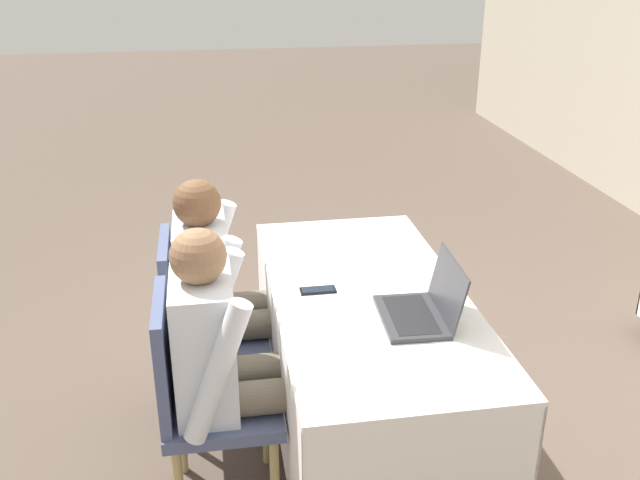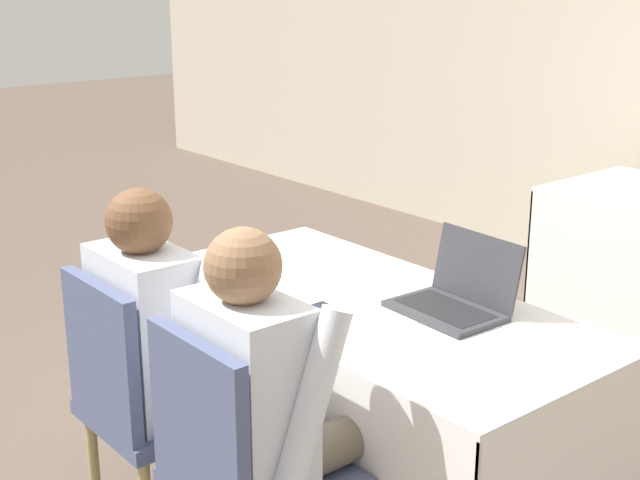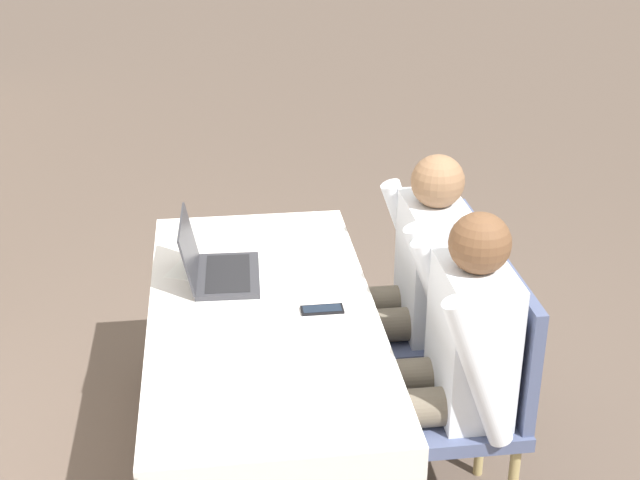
{
  "view_description": "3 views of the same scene",
  "coord_description": "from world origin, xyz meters",
  "px_view_note": "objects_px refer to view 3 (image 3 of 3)",
  "views": [
    {
      "loc": [
        2.54,
        -0.62,
        2.09
      ],
      "look_at": [
        0.0,
        -0.2,
        0.98
      ],
      "focal_mm": 40.0,
      "sensor_mm": 36.0,
      "label": 1
    },
    {
      "loc": [
        2.02,
        -1.87,
        1.78
      ],
      "look_at": [
        0.0,
        -0.2,
        0.98
      ],
      "focal_mm": 50.0,
      "sensor_mm": 36.0,
      "label": 2
    },
    {
      "loc": [
        -2.71,
        0.14,
        2.26
      ],
      "look_at": [
        0.0,
        -0.2,
        0.98
      ],
      "focal_mm": 50.0,
      "sensor_mm": 36.0,
      "label": 3
    }
  ],
  "objects_px": {
    "cell_phone": "(322,309)",
    "chair_near_right": "(436,314)",
    "chair_near_left": "(475,392)",
    "laptop": "(216,267)",
    "person_white_shirt": "(412,280)",
    "person_checkered_shirt": "(448,355)"
  },
  "relations": [
    {
      "from": "cell_phone",
      "to": "chair_near_right",
      "type": "distance_m",
      "value": 0.63
    },
    {
      "from": "chair_near_left",
      "to": "chair_near_right",
      "type": "relative_size",
      "value": 1.0
    },
    {
      "from": "chair_near_left",
      "to": "chair_near_right",
      "type": "xyz_separation_m",
      "value": [
        0.54,
        0.0,
        0.0
      ]
    },
    {
      "from": "laptop",
      "to": "chair_near_right",
      "type": "xyz_separation_m",
      "value": [
        0.02,
        -0.85,
        -0.28
      ]
    },
    {
      "from": "person_white_shirt",
      "to": "person_checkered_shirt",
      "type": "bearing_deg",
      "value": 0.0
    },
    {
      "from": "person_checkered_shirt",
      "to": "person_white_shirt",
      "type": "bearing_deg",
      "value": -180.0
    },
    {
      "from": "cell_phone",
      "to": "person_white_shirt",
      "type": "height_order",
      "value": "person_white_shirt"
    },
    {
      "from": "chair_near_left",
      "to": "chair_near_right",
      "type": "distance_m",
      "value": 0.54
    },
    {
      "from": "chair_near_left",
      "to": "cell_phone",
      "type": "bearing_deg",
      "value": -114.21
    },
    {
      "from": "laptop",
      "to": "chair_near_right",
      "type": "distance_m",
      "value": 0.9
    },
    {
      "from": "person_checkered_shirt",
      "to": "cell_phone",
      "type": "bearing_deg",
      "value": -119.6
    },
    {
      "from": "laptop",
      "to": "chair_near_left",
      "type": "height_order",
      "value": "laptop"
    },
    {
      "from": "chair_near_left",
      "to": "chair_near_right",
      "type": "bearing_deg",
      "value": -180.0
    },
    {
      "from": "person_checkered_shirt",
      "to": "person_white_shirt",
      "type": "relative_size",
      "value": 1.0
    },
    {
      "from": "chair_near_left",
      "to": "person_checkered_shirt",
      "type": "relative_size",
      "value": 0.78
    },
    {
      "from": "chair_near_right",
      "to": "chair_near_left",
      "type": "bearing_deg",
      "value": 0.0
    },
    {
      "from": "chair_near_right",
      "to": "person_checkered_shirt",
      "type": "bearing_deg",
      "value": -10.91
    },
    {
      "from": "cell_phone",
      "to": "person_checkered_shirt",
      "type": "bearing_deg",
      "value": -119.8
    },
    {
      "from": "laptop",
      "to": "chair_near_left",
      "type": "bearing_deg",
      "value": -118.55
    },
    {
      "from": "chair_near_left",
      "to": "person_checkered_shirt",
      "type": "xyz_separation_m",
      "value": [
        0.0,
        0.1,
        0.16
      ]
    },
    {
      "from": "chair_near_right",
      "to": "laptop",
      "type": "bearing_deg",
      "value": -88.37
    },
    {
      "from": "laptop",
      "to": "person_white_shirt",
      "type": "xyz_separation_m",
      "value": [
        0.02,
        -0.75,
        -0.12
      ]
    }
  ]
}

